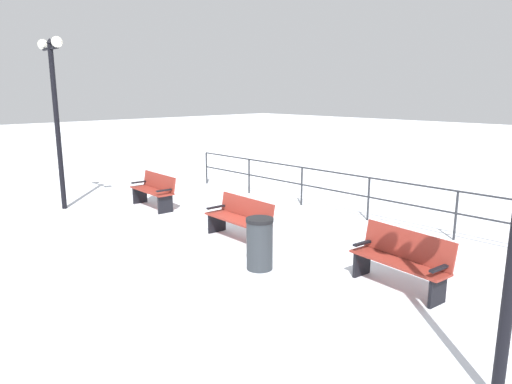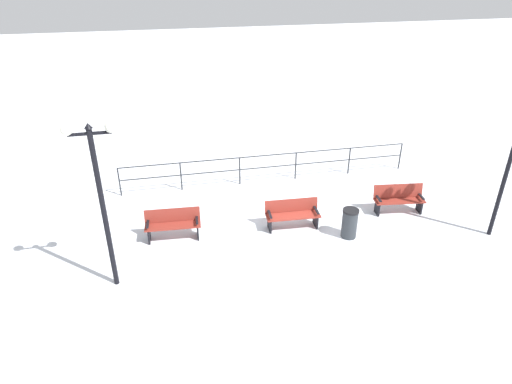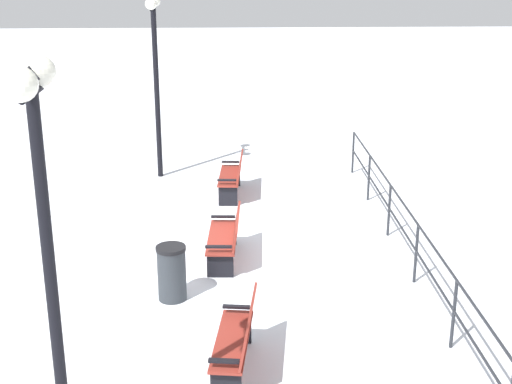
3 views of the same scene
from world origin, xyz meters
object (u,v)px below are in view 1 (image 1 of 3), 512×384
bench_nearest (154,190)px  lamppost_near (54,95)px  trash_bin (260,244)px  bench_third (401,259)px  bench_second (240,218)px

bench_nearest → lamppost_near: size_ratio=0.38×
bench_nearest → trash_bin: trash_bin is taller
lamppost_near → trash_bin: (-0.76, 6.54, -2.45)m
lamppost_near → trash_bin: bearing=96.7°
trash_bin → lamppost_near: bearing=-83.3°
bench_nearest → lamppost_near: lamppost_near is taller
bench_nearest → bench_third: bearing=93.5°
bench_nearest → bench_second: bearing=91.2°
bench_second → trash_bin: (0.86, 1.47, 0.01)m
bench_nearest → bench_second: size_ratio=0.98×
lamppost_near → trash_bin: 7.02m
bench_second → bench_third: size_ratio=1.01×
bench_third → trash_bin: size_ratio=1.81×
bench_nearest → bench_third: size_ratio=0.99×
lamppost_near → bench_third: bearing=101.6°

